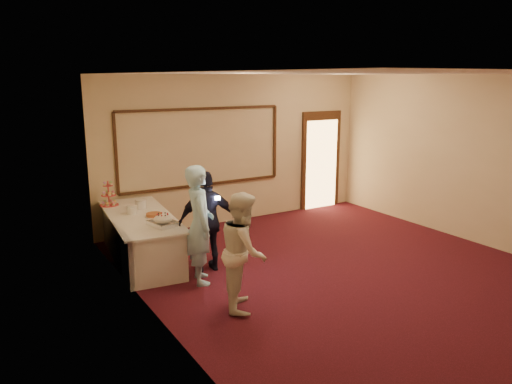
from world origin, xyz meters
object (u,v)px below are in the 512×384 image
at_px(buffet_table, 141,238).
at_px(woman, 244,251).
at_px(pavlova_tray, 163,221).
at_px(cupcake_stand, 109,196).
at_px(plate_stack_a, 132,210).
at_px(plate_stack_b, 141,204).
at_px(tart, 154,215).
at_px(guest, 207,222).
at_px(man, 200,225).

bearing_deg(buffet_table, woman, -75.43).
height_order(pavlova_tray, cupcake_stand, cupcake_stand).
bearing_deg(plate_stack_a, plate_stack_b, 47.96).
relative_size(buffet_table, tart, 8.77).
relative_size(cupcake_stand, tart, 1.62).
bearing_deg(tart, cupcake_stand, 110.74).
bearing_deg(guest, cupcake_stand, -51.96).
height_order(cupcake_stand, woman, woman).
distance_m(woman, guest, 1.40).
distance_m(cupcake_stand, guest, 2.10).
bearing_deg(guest, plate_stack_a, -42.46).
relative_size(pavlova_tray, woman, 0.32).
bearing_deg(guest, tart, -41.73).
bearing_deg(man, pavlova_tray, 46.88).
distance_m(pavlova_tray, plate_stack_b, 1.12).
bearing_deg(cupcake_stand, guest, -61.14).
relative_size(pavlova_tray, man, 0.29).
relative_size(plate_stack_a, woman, 0.11).
bearing_deg(pavlova_tray, tart, 85.00).
xyz_separation_m(cupcake_stand, guest, (1.01, -1.83, -0.15)).
xyz_separation_m(cupcake_stand, tart, (0.42, -1.10, -0.14)).
xyz_separation_m(plate_stack_b, tart, (0.01, -0.60, -0.05)).
height_order(pavlova_tray, plate_stack_b, pavlova_tray).
distance_m(buffet_table, pavlova_tray, 0.86).
bearing_deg(buffet_table, man, -69.88).
distance_m(buffet_table, plate_stack_a, 0.48).
height_order(buffet_table, man, man).
height_order(plate_stack_b, man, man).
height_order(plate_stack_a, tart, plate_stack_a).
relative_size(plate_stack_a, guest, 0.11).
height_order(woman, guest, guest).
bearing_deg(cupcake_stand, plate_stack_b, -51.11).
xyz_separation_m(man, woman, (0.14, -1.05, -0.10)).
height_order(pavlova_tray, plate_stack_a, pavlova_tray).
xyz_separation_m(buffet_table, plate_stack_a, (-0.09, 0.14, 0.45)).
relative_size(pavlova_tray, plate_stack_a, 2.97).
bearing_deg(guest, pavlova_tray, -9.00).
bearing_deg(tart, plate_stack_b, 91.37).
distance_m(plate_stack_a, tart, 0.43).
bearing_deg(cupcake_stand, tart, -69.26).
bearing_deg(pavlova_tray, guest, -18.18).
xyz_separation_m(pavlova_tray, cupcake_stand, (-0.37, 1.62, 0.10)).
bearing_deg(man, cupcake_stand, 33.14).
xyz_separation_m(plate_stack_b, woman, (0.45, -2.73, -0.08)).
bearing_deg(guest, plate_stack_b, -56.35).
relative_size(plate_stack_a, man, 0.10).
relative_size(buffet_table, guest, 1.63).
distance_m(pavlova_tray, cupcake_stand, 1.67).
xyz_separation_m(cupcake_stand, man, (0.72, -2.18, -0.07)).
distance_m(buffet_table, tart, 0.49).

